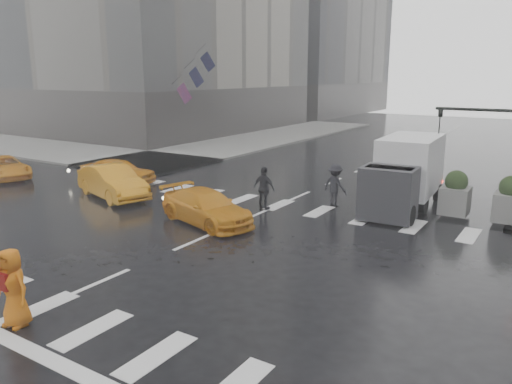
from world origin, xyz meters
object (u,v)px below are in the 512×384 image
Objects in this scene: pedestrian_orange at (13,288)px; taxi_mid at (113,182)px; taxi_front at (118,171)px; box_truck at (405,172)px.

pedestrian_orange reaches higher than taxi_mid.
taxi_front is (-9.76, 12.01, -0.26)m from pedestrian_orange.
taxi_front is at bearing 60.52° from taxi_mid.
box_truck is (14.29, 3.12, 0.96)m from taxi_front.
taxi_front is 14.65m from box_truck.
pedestrian_orange is 15.80m from box_truck.
taxi_mid is 13.32m from box_truck.
box_truck is at bearing -48.80° from taxi_mid.
taxi_front is 0.86× the size of taxi_mid.
pedestrian_orange is 12.36m from taxi_mid.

